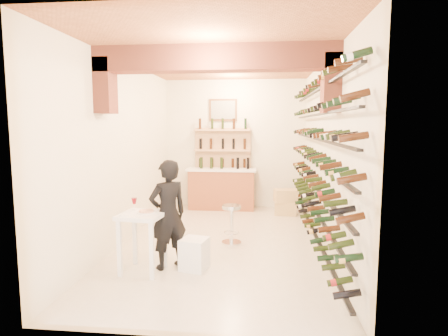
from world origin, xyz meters
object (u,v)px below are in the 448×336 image
(back_counter, at_px, (222,188))
(crate_lower, at_px, (285,208))
(wine_rack, at_px, (312,157))
(person, at_px, (168,215))
(white_stool, at_px, (194,254))
(tasting_table, at_px, (142,224))
(chrome_barstool, at_px, (232,221))

(back_counter, height_order, crate_lower, back_counter)
(wine_rack, xyz_separation_m, person, (-2.19, -1.24, -0.75))
(back_counter, xyz_separation_m, white_stool, (0.03, -3.91, -0.31))
(tasting_table, height_order, white_stool, tasting_table)
(back_counter, bearing_deg, crate_lower, -16.23)
(white_stool, bearing_deg, wine_rack, 34.93)
(back_counter, relative_size, crate_lower, 3.41)
(back_counter, distance_m, person, 3.92)
(white_stool, xyz_separation_m, person, (-0.39, 0.01, 0.57))
(wine_rack, distance_m, white_stool, 2.56)
(tasting_table, xyz_separation_m, crate_lower, (2.22, 3.62, -0.55))
(back_counter, height_order, tasting_table, back_counter)
(crate_lower, bearing_deg, chrome_barstool, -115.74)
(white_stool, bearing_deg, chrome_barstool, 70.48)
(white_stool, bearing_deg, crate_lower, 66.42)
(white_stool, height_order, crate_lower, white_stool)
(chrome_barstool, bearing_deg, person, -124.00)
(person, distance_m, crate_lower, 3.98)
(wine_rack, bearing_deg, crate_lower, 97.54)
(person, relative_size, crate_lower, 3.19)
(tasting_table, distance_m, person, 0.38)
(wine_rack, relative_size, white_stool, 12.64)
(wine_rack, xyz_separation_m, back_counter, (-1.83, 2.65, -1.02))
(chrome_barstool, relative_size, crate_lower, 1.37)
(wine_rack, relative_size, crate_lower, 11.44)
(wine_rack, height_order, crate_lower, wine_rack)
(wine_rack, bearing_deg, person, -150.36)
(white_stool, height_order, person, person)
(person, xyz_separation_m, crate_lower, (1.89, 3.44, -0.65))
(tasting_table, bearing_deg, wine_rack, 36.10)
(wine_rack, relative_size, back_counter, 3.35)
(wine_rack, relative_size, person, 3.58)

